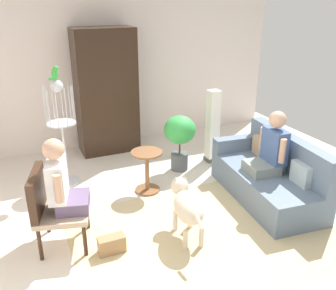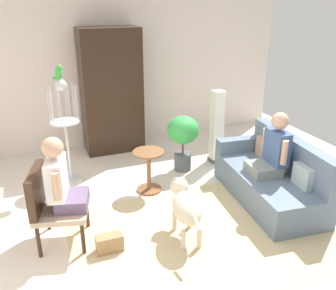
% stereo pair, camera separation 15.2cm
% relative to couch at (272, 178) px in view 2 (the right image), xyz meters
% --- Properties ---
extents(ground_plane, '(7.47, 7.47, 0.00)m').
position_rel_couch_xyz_m(ground_plane, '(-1.43, -0.19, -0.31)').
color(ground_plane, beige).
extents(back_wall, '(6.65, 0.12, 2.77)m').
position_rel_couch_xyz_m(back_wall, '(-1.43, 2.98, 1.07)').
color(back_wall, silver).
rests_on(back_wall, ground).
extents(area_rug, '(3.07, 2.22, 0.01)m').
position_rel_couch_xyz_m(area_rug, '(-1.24, -0.44, -0.31)').
color(area_rug, '#C6B284').
rests_on(area_rug, ground).
extents(couch, '(0.99, 1.85, 0.88)m').
position_rel_couch_xyz_m(couch, '(0.00, 0.00, 0.00)').
color(couch, slate).
rests_on(couch, ground).
extents(armchair, '(0.70, 0.74, 0.92)m').
position_rel_couch_xyz_m(armchair, '(-2.90, 0.08, 0.22)').
color(armchair, '#382316').
rests_on(armchair, ground).
extents(person_on_couch, '(0.50, 0.55, 0.84)m').
position_rel_couch_xyz_m(person_on_couch, '(-0.05, -0.03, 0.44)').
color(person_on_couch, gray).
extents(person_on_armchair, '(0.49, 0.54, 0.83)m').
position_rel_couch_xyz_m(person_on_armchair, '(-2.76, 0.04, 0.48)').
color(person_on_armchair, '#5F4D6B').
extents(round_end_table, '(0.45, 0.45, 0.62)m').
position_rel_couch_xyz_m(round_end_table, '(-1.50, 0.82, 0.03)').
color(round_end_table, brown).
rests_on(round_end_table, ground).
extents(dog, '(0.39, 0.90, 0.64)m').
position_rel_couch_xyz_m(dog, '(-1.46, -0.37, 0.10)').
color(dog, beige).
rests_on(dog, ground).
extents(bird_cage_stand, '(0.41, 0.41, 1.56)m').
position_rel_couch_xyz_m(bird_cage_stand, '(-2.52, 1.55, 0.52)').
color(bird_cage_stand, silver).
rests_on(bird_cage_stand, ground).
extents(parrot, '(0.17, 0.10, 0.20)m').
position_rel_couch_xyz_m(parrot, '(-2.53, 1.55, 1.35)').
color(parrot, green).
rests_on(parrot, bird_cage_stand).
extents(potted_plant, '(0.50, 0.50, 0.91)m').
position_rel_couch_xyz_m(potted_plant, '(-0.77, 1.28, 0.29)').
color(potted_plant, '#4C5156').
rests_on(potted_plant, ground).
extents(column_lamp, '(0.20, 0.20, 1.23)m').
position_rel_couch_xyz_m(column_lamp, '(-0.12, 1.38, 0.30)').
color(column_lamp, '#4C4742').
rests_on(column_lamp, ground).
extents(armoire_cabinet, '(1.02, 0.56, 2.16)m').
position_rel_couch_xyz_m(armoire_cabinet, '(-1.59, 2.57, 0.77)').
color(armoire_cabinet, black).
rests_on(armoire_cabinet, ground).
extents(handbag, '(0.30, 0.14, 0.20)m').
position_rel_couch_xyz_m(handbag, '(-2.35, -0.32, -0.21)').
color(handbag, '#99724C').
rests_on(handbag, ground).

